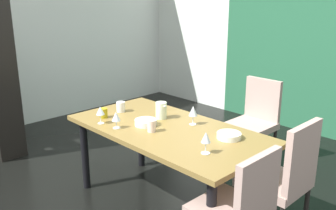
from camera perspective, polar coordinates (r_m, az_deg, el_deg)
name	(u,v)px	position (r m, az deg, el deg)	size (l,w,h in m)	color
ground_plane	(130,196)	(3.66, -5.78, -13.69)	(5.40, 5.76, 0.02)	black
back_panel_interior	(190,18)	(6.46, 3.43, 13.10)	(1.66, 0.10, 2.84)	silver
left_interior_panel	(2,25)	(5.51, -24.00, 11.05)	(0.10, 5.76, 2.84)	silver
dining_table	(168,137)	(3.20, -0.05, -4.91)	(1.76, 0.90, 0.74)	olive
chair_right_near	(239,206)	(2.52, 10.80, -14.94)	(0.44, 0.44, 0.92)	tan
chair_head_far	(255,118)	(4.16, 13.19, -1.92)	(0.44, 0.45, 0.95)	tan
chair_right_far	(284,176)	(2.93, 17.31, -10.26)	(0.44, 0.44, 0.98)	tan
wine_glass_corner	(206,138)	(2.65, 5.80, -5.04)	(0.07, 0.07, 0.16)	silver
wine_glass_left	(100,111)	(3.29, -10.28, -0.90)	(0.07, 0.07, 0.16)	silver
wine_glass_right	(193,111)	(3.21, 3.85, -0.97)	(0.08, 0.08, 0.17)	silver
wine_glass_near_shelf	(116,117)	(3.16, -7.92, -1.79)	(0.07, 0.07, 0.14)	silver
serving_bowl_rear	(229,136)	(2.98, 9.27, -4.63)	(0.19, 0.19, 0.05)	white
serving_bowl_north	(146,122)	(3.23, -3.42, -2.66)	(0.19, 0.19, 0.05)	silver
cup_front	(152,126)	(3.07, -2.51, -3.20)	(0.07, 0.07, 0.10)	beige
cup_near_window	(121,107)	(3.60, -7.21, -0.27)	(0.08, 0.08, 0.10)	white
cup_south	(104,113)	(3.46, -9.79, -1.22)	(0.07, 0.07, 0.09)	#A99517
pitcher_west	(161,110)	(3.38, -1.04, -0.80)	(0.11, 0.10, 0.15)	#E3F1C8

